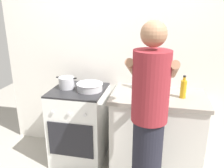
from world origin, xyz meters
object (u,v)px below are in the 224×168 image
object	(u,v)px
stove_range	(80,125)
person	(149,124)
spice_bottle	(164,91)
oil_bottle	(183,89)
pot	(67,83)
mixing_bowl	(90,86)
utensil_crock	(141,81)

from	to	relation	value
stove_range	person	size ratio (longest dim) A/B	0.53
spice_bottle	oil_bottle	world-z (taller)	oil_bottle
oil_bottle	stove_range	bearing A→B (deg)	179.13
stove_range	pot	world-z (taller)	pot
stove_range	oil_bottle	xyz separation A→B (m)	(1.14, -0.02, 0.55)
mixing_bowl	spice_bottle	world-z (taller)	spice_bottle
spice_bottle	stove_range	bearing A→B (deg)	-178.29
mixing_bowl	spice_bottle	distance (m)	0.81
utensil_crock	person	size ratio (longest dim) A/B	0.18
stove_range	spice_bottle	distance (m)	1.07
stove_range	utensil_crock	distance (m)	0.90
pot	person	xyz separation A→B (m)	(0.97, -0.59, -0.11)
utensil_crock	person	distance (m)	0.78
stove_range	mixing_bowl	world-z (taller)	mixing_bowl
mixing_bowl	person	size ratio (longest dim) A/B	0.18
utensil_crock	spice_bottle	world-z (taller)	utensil_crock
spice_bottle	pot	bearing A→B (deg)	-179.14
pot	person	world-z (taller)	person
stove_range	person	distance (m)	1.10
oil_bottle	person	size ratio (longest dim) A/B	0.14
mixing_bowl	person	world-z (taller)	person
stove_range	utensil_crock	bearing A→B (deg)	13.81
stove_range	utensil_crock	xyz separation A→B (m)	(0.70, 0.17, 0.55)
utensil_crock	oil_bottle	bearing A→B (deg)	-23.16
stove_range	oil_bottle	size ratio (longest dim) A/B	3.79
pot	person	distance (m)	1.15
person	pot	bearing A→B (deg)	148.63
mixing_bowl	oil_bottle	world-z (taller)	oil_bottle
stove_range	person	bearing A→B (deg)	-34.89
stove_range	utensil_crock	size ratio (longest dim) A/B	2.89
pot	utensil_crock	size ratio (longest dim) A/B	0.78
pot	oil_bottle	bearing A→B (deg)	-1.32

